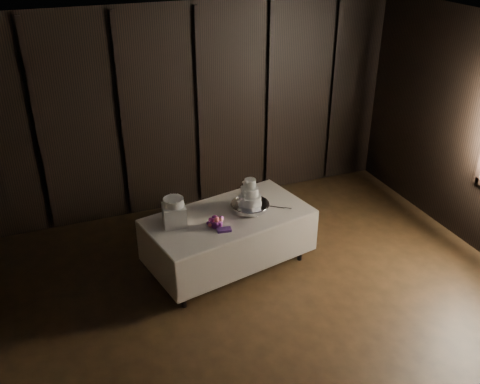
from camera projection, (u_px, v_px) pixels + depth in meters
The scene contains 8 objects.
room at pixel (316, 228), 4.82m from camera, with size 6.08×7.08×3.08m.
display_table at pixel (229, 239), 6.64m from camera, with size 2.16×1.42×0.76m.
cake_stand at pixel (250, 207), 6.58m from camera, with size 0.48×0.48×0.09m, color silver.
wedding_cake at pixel (249, 195), 6.48m from camera, with size 0.32×0.28×0.33m.
bouquet at pixel (216, 222), 6.22m from camera, with size 0.27×0.37×0.18m, color #DD5F5B, non-canonical shape.
box_pedestal at pixel (174, 215), 6.24m from camera, with size 0.26×0.26×0.25m, color white.
small_cake at pixel (173, 202), 6.16m from camera, with size 0.24×0.24×0.09m, color white.
cake_knife at pixel (273, 207), 6.66m from camera, with size 0.37×0.02×0.01m, color silver.
Camera 1 is at (-2.15, -3.57, 4.04)m, focal length 40.00 mm.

